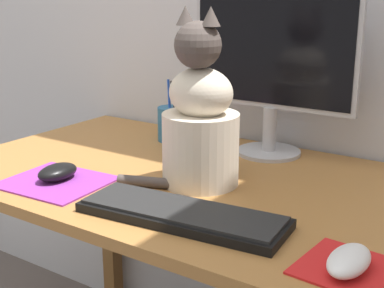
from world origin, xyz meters
The scene contains 9 objects.
desk centered at (0.00, 0.00, 0.64)m, with size 1.34×0.71×0.73m.
monitor centered at (0.01, 0.26, 0.97)m, with size 0.45×0.17×0.42m.
keyboard centered at (0.06, -0.22, 0.74)m, with size 0.42×0.17×0.02m.
mousepad_left centered at (-0.30, -0.21, 0.73)m, with size 0.24×0.21×0.00m.
mousepad_right centered at (0.40, -0.23, 0.73)m, with size 0.18×0.16×0.00m.
computer_mouse_left centered at (-0.30, -0.20, 0.75)m, with size 0.07×0.10×0.04m.
computer_mouse_right centered at (0.39, -0.24, 0.75)m, with size 0.06×0.11×0.03m.
cat centered at (-0.02, -0.03, 0.88)m, with size 0.24×0.21×0.39m.
pen_cup centered at (-0.29, 0.22, 0.78)m, with size 0.08×0.08×0.18m.
Camera 1 is at (0.60, -0.99, 1.15)m, focal length 50.00 mm.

